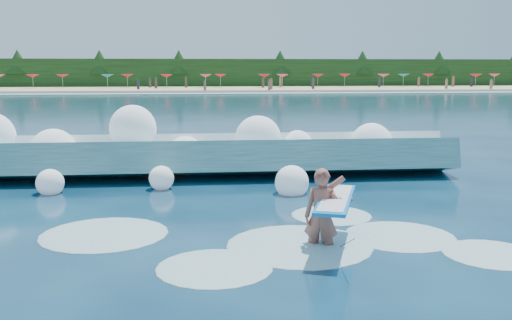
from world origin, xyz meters
name	(u,v)px	position (x,y,z in m)	size (l,w,h in m)	color
ground	(194,233)	(0.00, 0.00, 0.00)	(200.00, 200.00, 0.00)	#071F39
beach	(196,89)	(0.00, 78.00, 0.20)	(140.00, 20.00, 0.40)	tan
wet_band	(196,93)	(0.00, 67.00, 0.04)	(140.00, 5.00, 0.08)	silver
treeline	(196,74)	(0.00, 88.00, 2.50)	(140.00, 4.00, 5.00)	black
breaking_wave	(155,157)	(-1.27, 6.74, 0.57)	(18.98, 2.91, 1.64)	teal
rock_cluster	(152,159)	(-1.43, 7.45, 0.40)	(7.91, 3.14, 1.25)	black
surfer_with_board	(325,212)	(2.49, -1.16, 0.68)	(1.37, 2.99, 1.84)	#925044
wave_spray	(146,144)	(-1.52, 6.42, 1.04)	(14.98, 4.61, 2.40)	white
surf_foam	(274,241)	(1.59, -0.68, 0.00)	(9.56, 5.23, 0.14)	silver
beach_umbrellas	(196,76)	(-0.03, 80.32, 2.25)	(111.23, 6.74, 0.50)	red
beachgoers	(190,84)	(-1.00, 75.24, 1.11)	(100.67, 13.32, 1.92)	#3F332D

